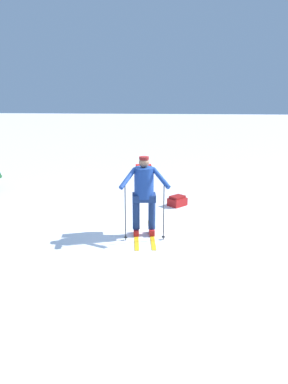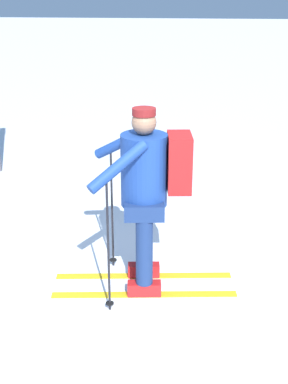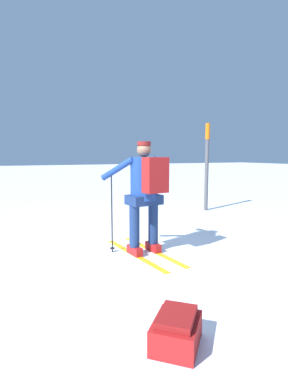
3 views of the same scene
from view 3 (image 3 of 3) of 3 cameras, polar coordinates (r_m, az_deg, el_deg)
The scene contains 4 objects.
ground_plane at distance 4.46m, azimuth -2.09°, elevation -12.28°, with size 80.00×80.00×0.00m, color white.
skier at distance 4.39m, azimuth 0.23°, elevation 0.68°, with size 1.71×1.02×1.67m.
dropped_backpack at distance 2.58m, azimuth 6.20°, elevation -24.72°, with size 0.55×0.55×0.27m.
trail_marker at distance 8.10m, azimuth 11.89°, elevation 5.87°, with size 0.11×0.11×2.29m.
Camera 3 is at (-3.87, 1.66, 1.48)m, focal length 28.00 mm.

